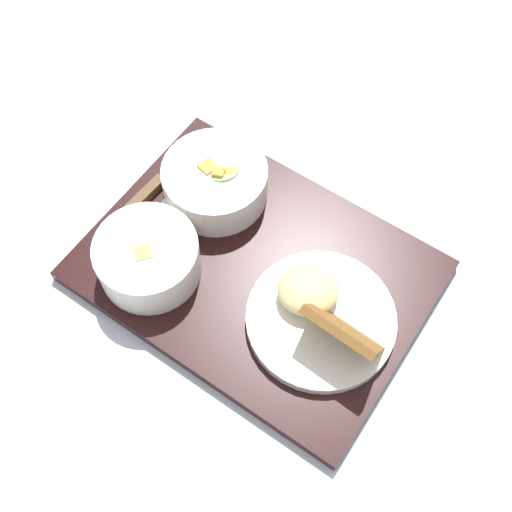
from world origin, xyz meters
TOP-DOWN VIEW (x-y plane):
  - ground_plane at (0.00, 0.00)m, footprint 4.00×4.00m
  - serving_tray at (0.00, 0.00)m, footprint 0.43×0.33m
  - bowl_salad at (-0.11, 0.07)m, footprint 0.14×0.14m
  - bowl_soup at (-0.11, -0.07)m, footprint 0.13×0.13m
  - plate_main at (0.10, -0.02)m, footprint 0.18×0.18m
  - knife at (-0.18, 0.03)m, footprint 0.03×0.18m
  - spoon at (-0.15, 0.05)m, footprint 0.04×0.17m

SIDE VIEW (x-z plane):
  - ground_plane at x=0.00m, z-range 0.00..0.00m
  - serving_tray at x=0.00m, z-range 0.00..0.02m
  - knife at x=-0.18m, z-range 0.02..0.03m
  - spoon at x=-0.15m, z-range 0.02..0.03m
  - plate_main at x=0.10m, z-range -0.01..0.08m
  - bowl_salad at x=-0.11m, z-range 0.02..0.08m
  - bowl_soup at x=-0.11m, z-range 0.02..0.08m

